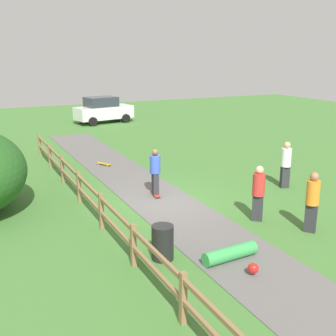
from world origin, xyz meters
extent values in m
plane|color=#427533|center=(0.00, 0.00, 0.00)|extent=(60.00, 60.00, 0.00)
cube|color=#605E5B|center=(0.00, 0.00, 0.01)|extent=(2.40, 28.00, 0.02)
cube|color=olive|center=(-2.60, -6.43, 0.55)|extent=(0.12, 0.12, 1.10)
cube|color=olive|center=(-2.60, -3.86, 0.55)|extent=(0.12, 0.12, 1.10)
cube|color=olive|center=(-2.60, -1.29, 0.55)|extent=(0.12, 0.12, 1.10)
cube|color=olive|center=(-2.60, 1.29, 0.55)|extent=(0.12, 0.12, 1.10)
cube|color=olive|center=(-2.60, 3.86, 0.55)|extent=(0.12, 0.12, 1.10)
cube|color=olive|center=(-2.60, 6.43, 0.55)|extent=(0.12, 0.12, 1.10)
cube|color=olive|center=(-2.60, 9.00, 0.55)|extent=(0.12, 0.12, 1.10)
cube|color=olive|center=(-2.60, 0.00, 0.50)|extent=(0.08, 18.00, 0.09)
cube|color=olive|center=(-2.60, 0.00, 0.95)|extent=(0.08, 18.00, 0.09)
cylinder|color=black|center=(-1.80, -3.82, 0.45)|extent=(0.56, 0.56, 0.90)
cube|color=#B23326|center=(0.05, 0.72, 0.09)|extent=(0.33, 0.82, 0.02)
cylinder|color=silver|center=(0.02, 1.01, 0.05)|extent=(0.04, 0.06, 0.06)
cylinder|color=silver|center=(0.17, 0.99, 0.05)|extent=(0.04, 0.06, 0.06)
cylinder|color=silver|center=(-0.07, 0.46, 0.05)|extent=(0.04, 0.06, 0.06)
cylinder|color=silver|center=(0.08, 0.43, 0.05)|extent=(0.04, 0.06, 0.06)
cube|color=#2D2D33|center=(0.05, 0.72, 0.49)|extent=(0.25, 0.35, 0.77)
cylinder|color=blue|center=(0.05, 0.72, 1.20)|extent=(0.44, 0.44, 0.65)
sphere|color=brown|center=(0.05, 0.72, 1.64)|extent=(0.23, 0.23, 0.23)
cylinder|color=green|center=(-0.33, -4.66, 0.20)|extent=(1.52, 0.46, 0.36)
sphere|color=red|center=(-0.27, -5.53, 0.20)|extent=(0.26, 0.26, 0.26)
cube|color=#BF8C19|center=(-0.30, 5.72, 0.09)|extent=(0.57, 0.80, 0.02)
cylinder|color=silver|center=(-0.51, 5.93, 0.05)|extent=(0.06, 0.07, 0.06)
cylinder|color=silver|center=(-0.37, 6.01, 0.05)|extent=(0.06, 0.07, 0.06)
cylinder|color=silver|center=(-0.23, 5.44, 0.05)|extent=(0.06, 0.07, 0.06)
cylinder|color=silver|center=(-0.10, 5.52, 0.05)|extent=(0.06, 0.07, 0.06)
cube|color=#2D2D33|center=(2.79, -4.17, 0.42)|extent=(0.35, 0.38, 0.85)
cylinder|color=orange|center=(2.79, -4.17, 1.20)|extent=(0.53, 0.53, 0.71)
sphere|color=#9E704C|center=(2.79, -4.17, 1.68)|extent=(0.25, 0.25, 0.25)
cube|color=#2D2D33|center=(4.97, -0.54, 0.43)|extent=(0.36, 0.28, 0.85)
cylinder|color=white|center=(4.97, -0.54, 1.21)|extent=(0.47, 0.47, 0.71)
sphere|color=tan|center=(4.97, -0.54, 1.69)|extent=(0.26, 0.26, 0.26)
cube|color=#2D2D33|center=(1.94, -2.78, 0.41)|extent=(0.37, 0.36, 0.82)
cylinder|color=red|center=(1.94, -2.78, 1.17)|extent=(0.54, 0.54, 0.69)
sphere|color=beige|center=(1.94, -2.78, 1.63)|extent=(0.25, 0.25, 0.25)
cube|color=silver|center=(3.56, 17.73, 0.77)|extent=(4.43, 2.38, 0.90)
cube|color=#2D333D|center=(3.36, 17.70, 1.57)|extent=(2.43, 1.91, 0.70)
cylinder|color=black|center=(4.74, 18.83, 0.32)|extent=(0.67, 0.34, 0.64)
cylinder|color=black|center=(5.03, 17.09, 0.32)|extent=(0.67, 0.34, 0.64)
cylinder|color=black|center=(2.08, 18.37, 0.32)|extent=(0.67, 0.34, 0.64)
cylinder|color=black|center=(2.37, 16.64, 0.32)|extent=(0.67, 0.34, 0.64)
camera|label=1|loc=(-5.99, -12.74, 5.07)|focal=45.62mm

